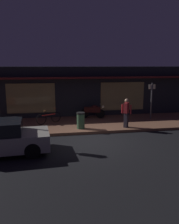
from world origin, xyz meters
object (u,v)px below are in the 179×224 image
at_px(motorcycle, 93,111).
at_px(trash_bin, 81,120).
at_px(person_bystander, 126,112).
at_px(bicycle_parked, 49,118).
at_px(sign_post, 151,99).

xyz_separation_m(motorcycle, trash_bin, (-1.17, -2.50, -0.03)).
bearing_deg(trash_bin, motorcycle, 64.97).
distance_m(person_bystander, trash_bin, 2.65).
distance_m(motorcycle, trash_bin, 2.76).
height_order(motorcycle, person_bystander, person_bystander).
height_order(bicycle_parked, sign_post, sign_post).
xyz_separation_m(motorcycle, bicycle_parked, (-2.95, -1.00, -0.14)).
height_order(person_bystander, trash_bin, person_bystander).
bearing_deg(motorcycle, bicycle_parked, -161.25).
height_order(motorcycle, sign_post, sign_post).
bearing_deg(bicycle_parked, person_bystander, -20.96).
distance_m(bicycle_parked, person_bystander, 4.73).
bearing_deg(motorcycle, person_bystander, -61.77).
height_order(sign_post, trash_bin, sign_post).
bearing_deg(person_bystander, bicycle_parked, 159.04).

